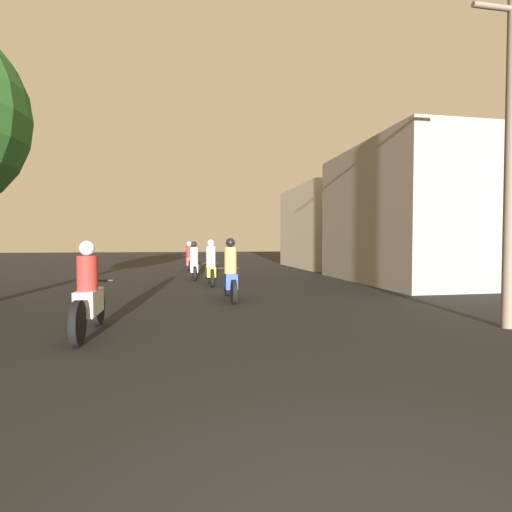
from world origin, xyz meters
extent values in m
cylinder|color=black|center=(-2.32, 6.25, 0.34)|extent=(0.10, 0.67, 0.67)
cylinder|color=black|center=(-2.32, 4.77, 0.34)|extent=(0.10, 0.67, 0.67)
cube|color=silver|center=(-2.32, 5.51, 0.54)|extent=(0.30, 0.88, 0.40)
cylinder|color=black|center=(-2.32, 5.99, 0.84)|extent=(0.60, 0.04, 0.04)
cylinder|color=maroon|center=(-2.32, 5.42, 1.02)|extent=(0.32, 0.32, 0.56)
sphere|color=silver|center=(-2.32, 5.42, 1.42)|extent=(0.24, 0.24, 0.24)
cylinder|color=black|center=(0.43, 9.80, 0.30)|extent=(0.10, 0.60, 0.60)
cylinder|color=black|center=(0.43, 8.30, 0.30)|extent=(0.10, 0.60, 0.60)
cube|color=#1E389E|center=(0.43, 9.05, 0.50)|extent=(0.30, 0.84, 0.40)
cylinder|color=black|center=(0.43, 9.54, 0.80)|extent=(0.60, 0.04, 0.04)
cylinder|color=#B28E47|center=(0.43, 8.97, 1.04)|extent=(0.32, 0.32, 0.68)
sphere|color=black|center=(0.43, 8.97, 1.50)|extent=(0.24, 0.24, 0.24)
cylinder|color=black|center=(0.18, 13.32, 0.31)|extent=(0.10, 0.61, 0.61)
cylinder|color=black|center=(0.18, 12.02, 0.31)|extent=(0.10, 0.61, 0.61)
cube|color=gold|center=(0.18, 12.67, 0.48)|extent=(0.30, 0.88, 0.35)
cylinder|color=black|center=(0.18, 13.09, 0.76)|extent=(0.60, 0.04, 0.04)
cylinder|color=silver|center=(0.18, 12.58, 1.01)|extent=(0.32, 0.32, 0.71)
sphere|color=silver|center=(0.18, 12.58, 1.48)|extent=(0.24, 0.24, 0.24)
cylinder|color=black|center=(-0.33, 15.80, 0.29)|extent=(0.10, 0.57, 0.57)
cylinder|color=black|center=(-0.33, 14.42, 0.29)|extent=(0.10, 0.57, 0.57)
cube|color=#ADADB2|center=(-0.33, 15.11, 0.45)|extent=(0.30, 0.79, 0.33)
cylinder|color=black|center=(-0.33, 15.56, 0.72)|extent=(0.60, 0.04, 0.04)
cylinder|color=silver|center=(-0.33, 15.03, 0.96)|extent=(0.32, 0.32, 0.69)
sphere|color=black|center=(-0.33, 15.03, 1.42)|extent=(0.24, 0.24, 0.24)
cylinder|color=black|center=(-0.43, 20.77, 0.28)|extent=(0.10, 0.56, 0.56)
cylinder|color=black|center=(-0.43, 19.42, 0.28)|extent=(0.10, 0.56, 0.56)
cube|color=red|center=(-0.43, 20.10, 0.49)|extent=(0.30, 0.80, 0.41)
cylinder|color=black|center=(-0.43, 20.54, 0.79)|extent=(0.60, 0.04, 0.04)
cylinder|color=maroon|center=(-0.43, 20.02, 1.00)|extent=(0.32, 0.32, 0.60)
sphere|color=silver|center=(-0.43, 20.02, 1.42)|extent=(0.24, 0.24, 0.24)
cube|color=gray|center=(8.25, 12.52, 2.54)|extent=(5.37, 7.35, 5.09)
cube|color=beige|center=(8.24, 21.30, 2.37)|extent=(4.97, 7.12, 4.74)
cylinder|color=#6B5B4C|center=(4.82, 4.69, 3.01)|extent=(0.20, 0.20, 6.01)
camera|label=1|loc=(-0.82, -1.37, 1.52)|focal=28.00mm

